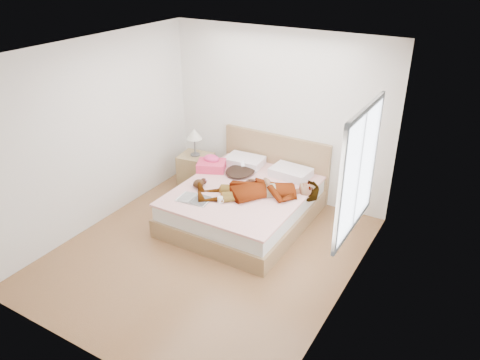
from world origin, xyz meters
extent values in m
plane|color=#54331A|center=(0.00, 0.00, 0.00)|extent=(4.00, 4.00, 0.00)
imported|color=white|center=(0.27, 0.92, 0.63)|extent=(1.78, 1.53, 0.24)
ellipsoid|color=black|center=(-0.30, 1.37, 0.55)|extent=(0.48, 0.57, 0.08)
cube|color=silver|center=(-0.23, 1.32, 0.70)|extent=(0.10, 0.11, 0.05)
plane|color=white|center=(0.00, 0.00, 2.60)|extent=(4.00, 4.00, 0.00)
plane|color=white|center=(0.00, 2.00, 1.30)|extent=(3.60, 0.00, 3.60)
plane|color=silver|center=(0.00, -2.00, 1.30)|extent=(3.60, 0.00, 3.60)
plane|color=silver|center=(-1.80, 0.00, 1.30)|extent=(0.00, 4.00, 4.00)
plane|color=silver|center=(1.80, 0.00, 1.30)|extent=(0.00, 4.00, 4.00)
cube|color=white|center=(1.78, 0.30, 1.50)|extent=(0.02, 1.10, 1.30)
cube|color=silver|center=(1.78, -0.28, 1.50)|extent=(0.04, 0.06, 1.42)
cube|color=silver|center=(1.78, 0.88, 1.50)|extent=(0.04, 0.06, 1.42)
cube|color=silver|center=(1.78, 0.30, 0.82)|extent=(0.04, 1.22, 0.06)
cube|color=silver|center=(1.78, 0.30, 2.18)|extent=(0.04, 1.22, 0.06)
cube|color=silver|center=(1.77, 0.30, 1.50)|extent=(0.03, 0.04, 1.30)
cube|color=olive|center=(0.00, 0.95, 0.13)|extent=(1.78, 2.08, 0.26)
cube|color=silver|center=(0.00, 0.95, 0.37)|extent=(1.70, 2.00, 0.22)
cube|color=white|center=(0.00, 0.95, 0.49)|extent=(1.74, 2.04, 0.03)
cube|color=brown|center=(0.00, 1.96, 0.50)|extent=(1.80, 0.07, 1.00)
cube|color=white|center=(-0.40, 1.67, 0.57)|extent=(0.61, 0.44, 0.13)
cube|color=silver|center=(0.40, 1.67, 0.57)|extent=(0.60, 0.43, 0.13)
cube|color=#F54266|center=(-0.75, 1.25, 0.58)|extent=(0.52, 0.48, 0.14)
ellipsoid|color=#FF4598|center=(-0.78, 1.31, 0.67)|extent=(0.26, 0.20, 0.13)
cube|color=white|center=(-0.43, 0.34, 0.52)|extent=(0.47, 0.34, 0.01)
cube|color=white|center=(-0.54, 0.33, 0.53)|extent=(0.25, 0.32, 0.02)
cube|color=#2A2A2A|center=(-0.31, 0.35, 0.53)|extent=(0.25, 0.32, 0.02)
cylinder|color=white|center=(-0.08, 0.46, 0.55)|extent=(0.09, 0.09, 0.09)
torus|color=white|center=(-0.04, 0.44, 0.56)|extent=(0.06, 0.03, 0.06)
cylinder|color=black|center=(-0.08, 0.46, 0.59)|extent=(0.08, 0.08, 0.00)
ellipsoid|color=#311D0D|center=(-0.58, 0.67, 0.57)|extent=(0.19, 0.20, 0.12)
ellipsoid|color=beige|center=(-0.59, 0.66, 0.58)|extent=(0.10, 0.11, 0.06)
sphere|color=black|center=(-0.55, 0.75, 0.58)|extent=(0.09, 0.09, 0.09)
sphere|color=#F7A1BE|center=(-0.57, 0.79, 0.60)|extent=(0.03, 0.03, 0.03)
sphere|color=#FEA5CD|center=(-0.51, 0.77, 0.60)|extent=(0.03, 0.03, 0.03)
ellipsoid|color=black|center=(-0.64, 0.65, 0.54)|extent=(0.05, 0.06, 0.03)
ellipsoid|color=black|center=(-0.55, 0.62, 0.54)|extent=(0.05, 0.06, 0.03)
cube|color=brown|center=(-1.17, 1.42, 0.30)|extent=(0.54, 0.49, 0.60)
cylinder|color=#454545|center=(-1.17, 1.42, 0.61)|extent=(0.17, 0.17, 0.02)
cylinder|color=#545454|center=(-1.17, 1.42, 0.76)|extent=(0.03, 0.03, 0.31)
cone|color=beige|center=(-1.17, 1.42, 0.97)|extent=(0.27, 0.27, 0.17)
camera|label=1|loc=(2.95, -4.14, 3.63)|focal=35.00mm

